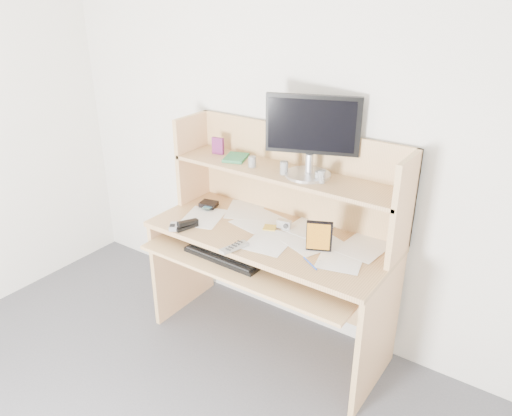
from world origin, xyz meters
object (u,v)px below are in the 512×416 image
Objects in this scene: game_case at (319,236)px; desk at (277,237)px; monitor at (312,133)px; tv_remote at (234,247)px; keyboard at (225,255)px.

desk is at bearing 135.19° from game_case.
game_case is at bearing -70.41° from monitor.
monitor is (-0.19, 0.22, 0.46)m from game_case.
game_case is at bearing 44.77° from tv_remote.
monitor is at bearing 36.01° from desk.
keyboard is 0.55m from game_case.
desk is 2.95× the size of keyboard.
monitor reaches higher than game_case.
tv_remote is 0.45m from game_case.
game_case reaches higher than keyboard.
monitor is at bearing 105.80° from game_case.
keyboard is at bearing 175.37° from game_case.
desk is 0.35m from tv_remote.
monitor reaches higher than keyboard.
monitor is (0.14, 0.10, 0.62)m from desk.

